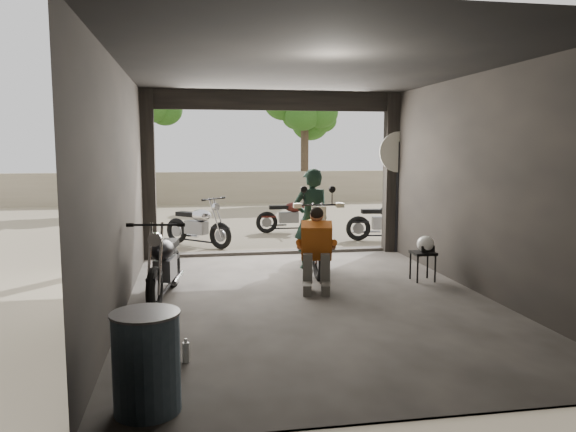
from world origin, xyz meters
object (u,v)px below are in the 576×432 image
object	(u,v)px
outside_bike_c	(386,217)
mechanic	(317,251)
main_bike	(312,236)
rider	(311,219)
stool	(423,256)
left_bike	(164,259)
outside_bike_b	(290,212)
oil_drum	(146,364)
sign_post	(399,171)
helmet	(426,244)
outside_bike_a	(198,222)

from	to	relation	value
outside_bike_c	mechanic	world-z (taller)	mechanic
main_bike	rider	xyz separation A→B (m)	(0.02, 0.21, 0.26)
main_bike	stool	xyz separation A→B (m)	(1.57, -1.03, -0.21)
left_bike	outside_bike_b	size ratio (longest dim) A/B	1.13
oil_drum	stool	bearing A→B (deg)	43.62
outside_bike_c	sign_post	distance (m)	1.87
outside_bike_c	sign_post	bearing A→B (deg)	175.84
stool	helmet	bearing A→B (deg)	-67.50
main_bike	mechanic	size ratio (longest dim) A/B	1.57
outside_bike_b	mechanic	size ratio (longest dim) A/B	1.25
outside_bike_c	stool	world-z (taller)	outside_bike_c
stool	mechanic	bearing A→B (deg)	-171.74
rider	mechanic	size ratio (longest dim) A/B	1.47
mechanic	helmet	xyz separation A→B (m)	(1.81, 0.22, 0.02)
outside_bike_a	outside_bike_c	distance (m)	4.26
oil_drum	helmet	bearing A→B (deg)	43.15
outside_bike_b	left_bike	bearing A→B (deg)	154.90
oil_drum	rider	bearing A→B (deg)	64.12
helmet	sign_post	world-z (taller)	sign_post
outside_bike_b	sign_post	bearing A→B (deg)	-150.35
outside_bike_b	outside_bike_c	bearing A→B (deg)	-127.69
main_bike	left_bike	distance (m)	2.79
helmet	left_bike	bearing A→B (deg)	159.26
outside_bike_b	sign_post	distance (m)	3.64
main_bike	helmet	size ratio (longest dim) A/B	6.55
outside_bike_c	mechanic	bearing A→B (deg)	155.14
outside_bike_c	sign_post	size ratio (longest dim) A/B	0.65
main_bike	sign_post	xyz separation A→B (m)	(2.07, 1.40, 1.03)
rider	stool	size ratio (longest dim) A/B	3.62
left_bike	oil_drum	bearing A→B (deg)	-81.28
main_bike	sign_post	size ratio (longest dim) A/B	0.77
left_bike	outside_bike_b	world-z (taller)	left_bike
sign_post	outside_bike_c	bearing A→B (deg)	89.22
mechanic	sign_post	size ratio (longest dim) A/B	0.49
outside_bike_a	sign_post	size ratio (longest dim) A/B	0.65
oil_drum	sign_post	size ratio (longest dim) A/B	0.34
outside_bike_b	oil_drum	size ratio (longest dim) A/B	1.81
outside_bike_b	stool	xyz separation A→B (m)	(1.15, -5.46, -0.10)
main_bike	helmet	xyz separation A→B (m)	(1.59, -1.08, -0.01)
outside_bike_c	sign_post	xyz separation A→B (m)	(-0.29, -1.47, 1.12)
outside_bike_c	left_bike	bearing A→B (deg)	138.43
left_bike	helmet	bearing A→B (deg)	12.85
left_bike	outside_bike_a	bearing A→B (deg)	91.59
main_bike	outside_bike_c	world-z (taller)	main_bike
stool	helmet	world-z (taller)	helmet
left_bike	rider	size ratio (longest dim) A/B	0.96
left_bike	helmet	distance (m)	4.03
main_bike	rider	bearing A→B (deg)	86.91
main_bike	left_bike	bearing A→B (deg)	-147.59
outside_bike_a	mechanic	size ratio (longest dim) A/B	1.33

